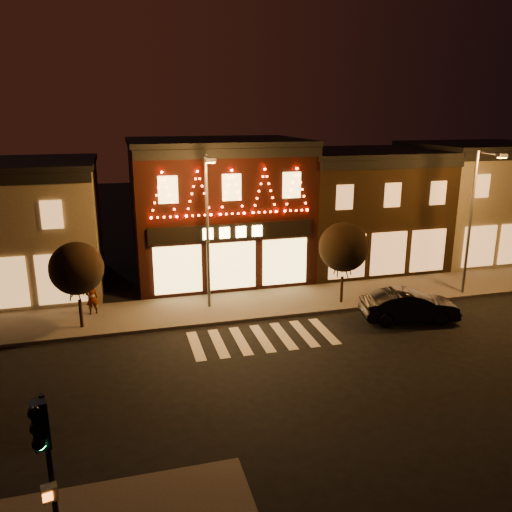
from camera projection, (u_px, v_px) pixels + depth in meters
name	position (u px, v px, depth m)	size (l,w,h in m)	color
ground	(291.00, 382.00, 19.46)	(120.00, 120.00, 0.00)	black
sidewalk_far	(278.00, 302.00, 27.38)	(44.00, 4.00, 0.15)	#47423D
building_pulp	(218.00, 208.00, 31.32)	(10.20, 8.34, 8.30)	black
building_right_a	(360.00, 208.00, 33.85)	(9.20, 8.28, 7.50)	#362412
building_right_b	(477.00, 199.00, 36.08)	(9.20, 8.28, 7.80)	#776D54
traffic_signal_near	(46.00, 457.00, 10.18)	(0.36, 0.46, 4.39)	black
streetlamp_mid	(208.00, 221.00, 25.15)	(0.49, 1.76, 7.73)	#59595E
streetlamp_right	(475.00, 212.00, 27.23)	(0.52, 1.78, 7.76)	#59595E
tree_left	(76.00, 268.00, 23.30)	(2.43, 2.43, 4.06)	black
tree_right	(344.00, 247.00, 26.39)	(2.55, 2.55, 4.27)	black
dark_sedan	(409.00, 306.00, 24.96)	(1.61, 4.62, 1.52)	black
pedestrian	(92.00, 298.00, 25.39)	(0.59, 0.39, 1.62)	gray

